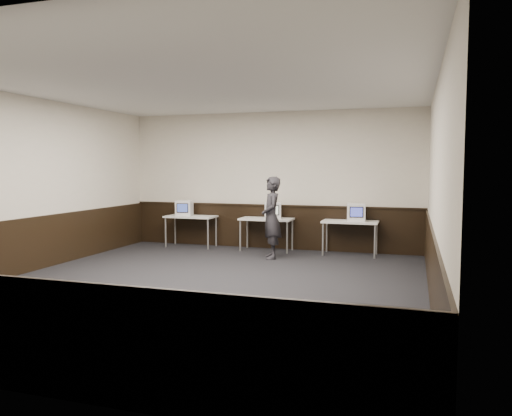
% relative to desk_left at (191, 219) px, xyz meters
% --- Properties ---
extents(floor, '(8.00, 8.00, 0.00)m').
position_rel_desk_left_xyz_m(floor, '(1.90, -3.60, -0.68)').
color(floor, black).
rests_on(floor, ground).
extents(ceiling, '(8.00, 8.00, 0.00)m').
position_rel_desk_left_xyz_m(ceiling, '(1.90, -3.60, 2.52)').
color(ceiling, white).
rests_on(ceiling, back_wall).
extents(back_wall, '(7.00, 0.00, 7.00)m').
position_rel_desk_left_xyz_m(back_wall, '(1.90, 0.40, 0.92)').
color(back_wall, beige).
rests_on(back_wall, ground).
extents(front_wall, '(7.00, 0.00, 7.00)m').
position_rel_desk_left_xyz_m(front_wall, '(1.90, -7.60, 0.92)').
color(front_wall, beige).
rests_on(front_wall, ground).
extents(left_wall, '(0.00, 8.00, 8.00)m').
position_rel_desk_left_xyz_m(left_wall, '(-1.60, -3.60, 0.92)').
color(left_wall, beige).
rests_on(left_wall, ground).
extents(right_wall, '(0.00, 8.00, 8.00)m').
position_rel_desk_left_xyz_m(right_wall, '(5.40, -3.60, 0.92)').
color(right_wall, beige).
rests_on(right_wall, ground).
extents(wainscot_back, '(6.98, 0.04, 1.00)m').
position_rel_desk_left_xyz_m(wainscot_back, '(1.90, 0.38, -0.18)').
color(wainscot_back, black).
rests_on(wainscot_back, back_wall).
extents(wainscot_front, '(6.98, 0.04, 1.00)m').
position_rel_desk_left_xyz_m(wainscot_front, '(1.90, -7.58, -0.18)').
color(wainscot_front, black).
rests_on(wainscot_front, front_wall).
extents(wainscot_left, '(0.04, 7.98, 1.00)m').
position_rel_desk_left_xyz_m(wainscot_left, '(-1.58, -3.60, -0.18)').
color(wainscot_left, black).
rests_on(wainscot_left, left_wall).
extents(wainscot_right, '(0.04, 7.98, 1.00)m').
position_rel_desk_left_xyz_m(wainscot_right, '(5.38, -3.60, -0.18)').
color(wainscot_right, black).
rests_on(wainscot_right, right_wall).
extents(wainscot_rail, '(6.98, 0.06, 0.04)m').
position_rel_desk_left_xyz_m(wainscot_rail, '(1.90, 0.36, 0.34)').
color(wainscot_rail, black).
rests_on(wainscot_rail, wainscot_back).
extents(desk_left, '(1.20, 0.60, 0.75)m').
position_rel_desk_left_xyz_m(desk_left, '(0.00, 0.00, 0.00)').
color(desk_left, silver).
rests_on(desk_left, ground).
extents(desk_center, '(1.20, 0.60, 0.75)m').
position_rel_desk_left_xyz_m(desk_center, '(1.90, 0.00, 0.00)').
color(desk_center, silver).
rests_on(desk_center, ground).
extents(desk_right, '(1.20, 0.60, 0.75)m').
position_rel_desk_left_xyz_m(desk_right, '(3.80, 0.00, 0.00)').
color(desk_right, silver).
rests_on(desk_right, ground).
extents(emac_left, '(0.45, 0.46, 0.37)m').
position_rel_desk_left_xyz_m(emac_left, '(-0.15, -0.05, 0.26)').
color(emac_left, white).
rests_on(emac_left, desk_left).
extents(emac_center, '(0.46, 0.47, 0.37)m').
position_rel_desk_left_xyz_m(emac_center, '(2.05, 0.02, 0.26)').
color(emac_center, white).
rests_on(emac_center, desk_center).
extents(emac_right, '(0.44, 0.46, 0.38)m').
position_rel_desk_left_xyz_m(emac_right, '(3.92, 0.01, 0.26)').
color(emac_right, white).
rests_on(emac_right, desk_right).
extents(person, '(0.62, 0.74, 1.72)m').
position_rel_desk_left_xyz_m(person, '(2.27, -0.90, 0.18)').
color(person, '#242328').
rests_on(person, ground).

